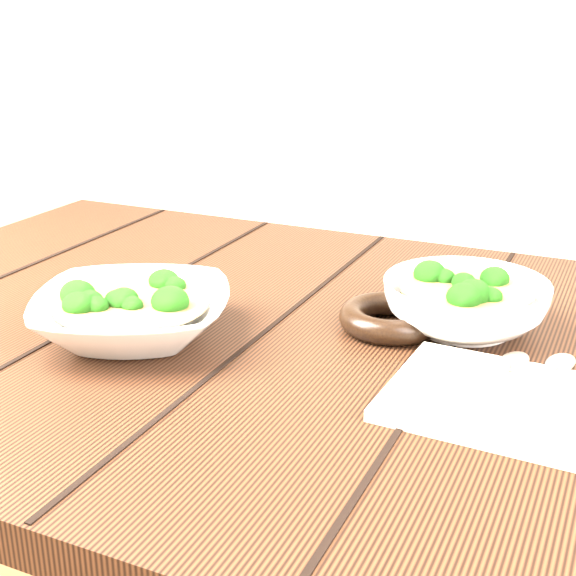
# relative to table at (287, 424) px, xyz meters

# --- Properties ---
(table) EXTENTS (1.20, 0.80, 0.75)m
(table) POSITION_rel_table_xyz_m (0.00, 0.00, 0.00)
(table) COLOR #371D0F
(table) RESTS_ON ground
(soup_bowl_front) EXTENTS (0.28, 0.28, 0.06)m
(soup_bowl_front) POSITION_rel_table_xyz_m (-0.14, -0.09, 0.15)
(soup_bowl_front) COLOR silver
(soup_bowl_front) RESTS_ON table
(soup_bowl_back) EXTENTS (0.24, 0.24, 0.07)m
(soup_bowl_back) POSITION_rel_table_xyz_m (0.18, 0.09, 0.15)
(soup_bowl_back) COLOR silver
(soup_bowl_back) RESTS_ON table
(trivet) EXTENTS (0.12, 0.12, 0.03)m
(trivet) POSITION_rel_table_xyz_m (0.10, 0.05, 0.13)
(trivet) COLOR black
(trivet) RESTS_ON table
(napkin) EXTENTS (0.21, 0.18, 0.01)m
(napkin) POSITION_rel_table_xyz_m (0.25, -0.08, 0.13)
(napkin) COLOR beige
(napkin) RESTS_ON table
(spoon_left) EXTENTS (0.04, 0.17, 0.01)m
(spoon_left) POSITION_rel_table_xyz_m (0.24, -0.04, 0.13)
(spoon_left) COLOR #A19A8E
(spoon_left) RESTS_ON napkin
(spoon_right) EXTENTS (0.05, 0.17, 0.01)m
(spoon_right) POSITION_rel_table_xyz_m (0.29, -0.02, 0.13)
(spoon_right) COLOR #A19A8E
(spoon_right) RESTS_ON napkin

